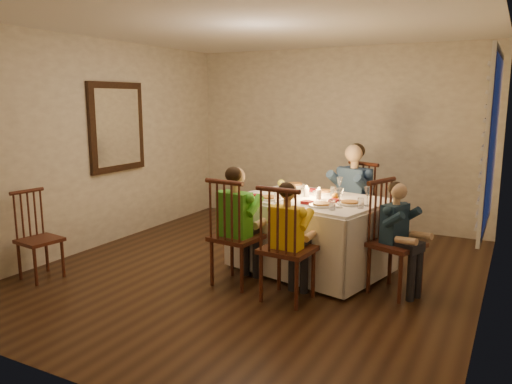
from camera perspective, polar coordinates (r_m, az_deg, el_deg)
The scene contains 26 objects.
ground at distance 5.54m, azimuth 0.10°, elevation -9.05°, with size 5.00×5.00×0.00m, color black.
wall_left at distance 6.60m, azimuth -17.51°, elevation 5.23°, with size 0.02×5.00×2.60m, color beige.
wall_right at distance 4.65m, azimuth 25.46°, elevation 2.63°, with size 0.02×5.00×2.60m, color beige.
wall_back at distance 7.54m, azimuth 9.08°, elevation 6.19°, with size 4.50×0.02×2.60m, color beige.
ceiling at distance 5.27m, azimuth 0.11°, elevation 18.65°, with size 5.00×5.00×0.00m, color white.
dining_table at distance 5.47m, azimuth 6.29°, elevation -3.05°, with size 1.77×1.44×0.78m.
chair_adult at distance 6.33m, azimuth 10.74°, elevation -6.71°, with size 0.45×0.43×1.10m, color #35150E, non-canonical shape.
chair_near_left at distance 5.20m, azimuth -2.21°, elevation -10.40°, with size 0.45×0.43×1.10m, color #35150E, non-canonical shape.
chair_near_right at distance 4.82m, azimuth 3.57°, elevation -12.14°, with size 0.45×0.43×1.10m, color #35150E, non-canonical shape.
chair_end at distance 5.14m, azimuth 15.45°, elevation -11.03°, with size 0.45×0.43×1.10m, color #35150E, non-canonical shape.
chair_extra at distance 5.80m, azimuth -23.19°, elevation -9.03°, with size 0.38×0.37×0.94m, color #35150E, non-canonical shape.
adult at distance 6.33m, azimuth 10.74°, elevation -6.71°, with size 0.51×0.47×1.34m, color #2F4D76, non-canonical shape.
child_green at distance 5.20m, azimuth -2.21°, elevation -10.40°, with size 0.43×0.40×1.21m, color green, non-canonical shape.
child_yellow at distance 4.82m, azimuth 3.57°, elevation -12.14°, with size 0.39×0.35×1.12m, color yellow, non-canonical shape.
child_teal at distance 5.14m, azimuth 15.45°, elevation -11.03°, with size 0.37×0.34×1.09m, color #192E3F, non-canonical shape.
setting_adult at distance 5.70m, azimuth 7.79°, elevation -0.03°, with size 0.26×0.26×0.02m, color silver.
setting_green at distance 5.30m, azimuth 1.53°, elevation -0.73°, with size 0.26×0.26×0.02m, color silver.
setting_yellow at distance 5.00m, azimuth 7.53°, elevation -1.51°, with size 0.26×0.26×0.02m, color silver.
setting_teal at distance 5.13m, azimuth 10.66°, elevation -1.30°, with size 0.26×0.26×0.02m, color silver.
candle_left at distance 5.44m, azimuth 5.78°, elevation -0.05°, with size 0.06×0.06×0.10m, color white.
candle_right at distance 5.35m, azimuth 7.18°, elevation -0.26°, with size 0.06×0.06×0.10m, color white.
squash at distance 6.06m, azimuth 2.89°, elevation 1.02°, with size 0.09×0.09×0.09m, color yellow.
orange_fruit at distance 5.31m, azimuth 9.08°, elevation -0.52°, with size 0.08×0.08×0.08m, color orange.
serving_bowl at distance 5.93m, azimuth 4.46°, elevation 0.63°, with size 0.23×0.23×0.06m, color silver.
wall_mirror at distance 6.78m, azimuth -15.60°, elevation 7.15°, with size 0.06×0.95×1.15m.
window_blinds at distance 4.73m, azimuth 25.18°, elevation 5.21°, with size 0.07×1.34×1.54m.
Camera 1 is at (2.44, -4.61, 1.86)m, focal length 35.00 mm.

